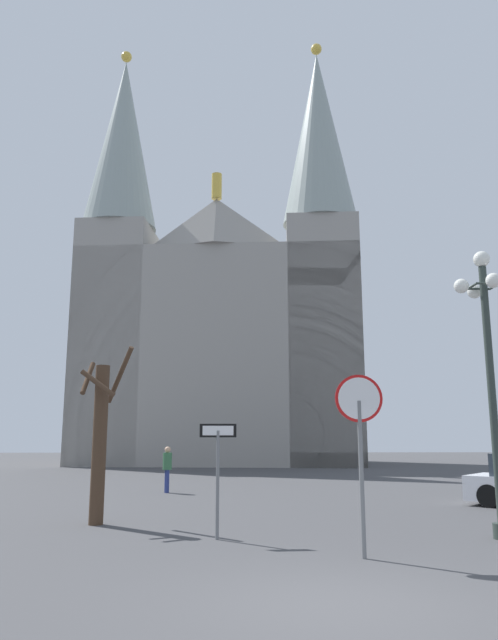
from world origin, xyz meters
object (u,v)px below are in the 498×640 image
object	(u,v)px
stop_sign	(360,426)
street_lamp	(489,353)
cathedral	(221,319)
bare_tree	(100,436)
pedestrian_walking	(167,465)
one_way_arrow_sign	(218,462)

from	to	relation	value
stop_sign	street_lamp	world-z (taller)	street_lamp
stop_sign	street_lamp	xyz separation A→B (m)	(3.15, 1.76, 1.53)
cathedral	bare_tree	bearing A→B (deg)	-94.86
stop_sign	bare_tree	world-z (taller)	bare_tree
street_lamp	pedestrian_walking	xyz separation A→B (m)	(-7.62, 9.59, -2.74)
one_way_arrow_sign	street_lamp	world-z (taller)	street_lamp
cathedral	stop_sign	world-z (taller)	cathedral
pedestrian_walking	one_way_arrow_sign	bearing A→B (deg)	-78.15
cathedral	one_way_arrow_sign	world-z (taller)	cathedral
one_way_arrow_sign	bare_tree	size ratio (longest dim) A/B	0.54
cathedral	stop_sign	bearing A→B (deg)	-84.54
cathedral	stop_sign	distance (m)	32.33
pedestrian_walking	stop_sign	bearing A→B (deg)	-68.49
stop_sign	pedestrian_walking	xyz separation A→B (m)	(-4.47, 11.35, -1.21)
stop_sign	one_way_arrow_sign	size ratio (longest dim) A/B	1.37
cathedral	stop_sign	xyz separation A→B (m)	(2.98, -31.19, -7.96)
bare_tree	cathedral	bearing A→B (deg)	85.14
one_way_arrow_sign	pedestrian_walking	world-z (taller)	one_way_arrow_sign
one_way_arrow_sign	bare_tree	bearing A→B (deg)	144.29
street_lamp	bare_tree	size ratio (longest dim) A/B	1.43
stop_sign	one_way_arrow_sign	xyz separation A→B (m)	(-2.49, 1.89, -0.69)
cathedral	pedestrian_walking	xyz separation A→B (m)	(-1.49, -19.84, -9.17)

